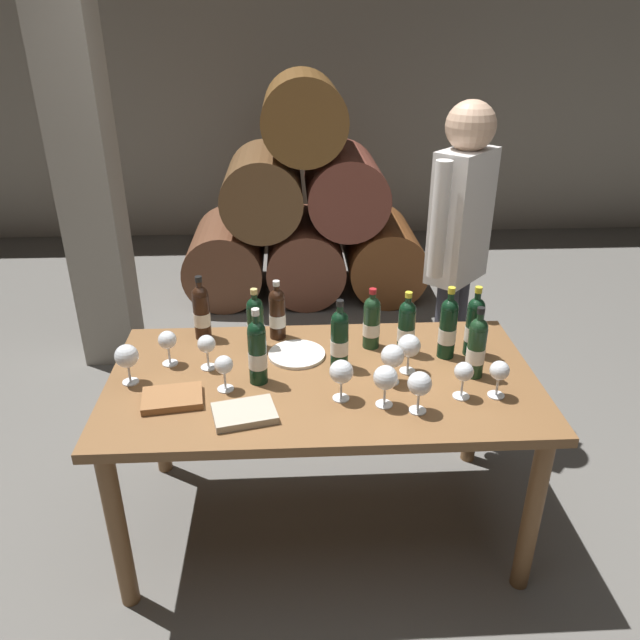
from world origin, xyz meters
name	(u,v)px	position (x,y,z in m)	size (l,w,h in m)	color
ground_plane	(322,519)	(0.00, 0.00, 0.00)	(14.00, 14.00, 0.00)	#66635E
cellar_back_wall	(299,90)	(0.00, 4.20, 1.40)	(10.00, 0.24, 2.80)	gray
barrel_stack	(304,212)	(0.00, 2.60, 0.66)	(1.86, 0.90, 1.69)	brown
stone_pillar	(85,158)	(-1.30, 1.60, 1.30)	(0.32, 0.32, 2.60)	gray
dining_table	(323,395)	(0.00, 0.00, 0.67)	(1.70, 0.90, 0.76)	brown
wine_bottle_0	(372,322)	(0.22, 0.23, 0.88)	(0.07, 0.07, 0.27)	#19381E
wine_bottle_1	(255,322)	(-0.27, 0.25, 0.88)	(0.07, 0.07, 0.27)	black
wine_bottle_2	(406,327)	(0.36, 0.17, 0.88)	(0.07, 0.07, 0.28)	black
wine_bottle_3	(201,312)	(-0.51, 0.36, 0.89)	(0.07, 0.07, 0.29)	black
wine_bottle_4	(476,347)	(0.60, -0.02, 0.89)	(0.07, 0.07, 0.30)	#19381E
wine_bottle_5	(340,339)	(0.07, 0.07, 0.89)	(0.07, 0.07, 0.30)	black
wine_bottle_6	(277,313)	(-0.18, 0.34, 0.88)	(0.07, 0.07, 0.27)	black
wine_bottle_7	(257,351)	(-0.25, -0.03, 0.90)	(0.07, 0.07, 0.32)	black
wine_bottle_8	(474,326)	(0.64, 0.15, 0.89)	(0.07, 0.07, 0.31)	black
wine_bottle_9	(448,327)	(0.53, 0.14, 0.89)	(0.07, 0.07, 0.31)	black
wine_glass_0	(207,345)	(-0.46, 0.09, 0.86)	(0.07, 0.07, 0.15)	white
wine_glass_1	(167,341)	(-0.62, 0.13, 0.87)	(0.08, 0.08, 0.15)	white
wine_glass_2	(499,372)	(0.65, -0.18, 0.87)	(0.07, 0.07, 0.15)	white
wine_glass_3	(341,373)	(0.06, -0.16, 0.87)	(0.09, 0.09, 0.16)	white
wine_glass_4	(409,346)	(0.34, 0.02, 0.88)	(0.09, 0.09, 0.16)	white
wine_glass_5	(420,385)	(0.33, -0.26, 0.87)	(0.09, 0.09, 0.16)	white
wine_glass_6	(393,357)	(0.27, -0.06, 0.87)	(0.09, 0.09, 0.16)	white
wine_glass_7	(127,357)	(-0.75, -0.01, 0.88)	(0.09, 0.09, 0.16)	white
wine_glass_8	(224,366)	(-0.38, -0.08, 0.86)	(0.07, 0.07, 0.15)	white
wine_glass_9	(464,373)	(0.51, -0.18, 0.86)	(0.07, 0.07, 0.15)	white
wine_glass_10	(385,378)	(0.22, -0.21, 0.87)	(0.09, 0.09, 0.16)	white
tasting_notebook	(172,398)	(-0.57, -0.15, 0.77)	(0.22, 0.16, 0.03)	#936038
leather_ledger	(244,413)	(-0.29, -0.26, 0.77)	(0.22, 0.16, 0.03)	#B2A893
serving_plate	(297,354)	(-0.10, 0.17, 0.77)	(0.24, 0.24, 0.01)	white
sommelier_presenting	(459,243)	(0.71, 0.75, 1.04)	(0.37, 0.38, 1.72)	#383842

